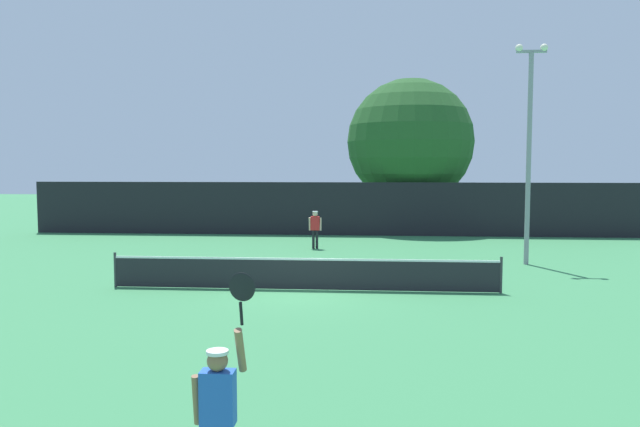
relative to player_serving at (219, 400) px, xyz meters
The scene contains 10 objects.
ground_plane 11.53m from the player_serving, 91.47° to the left, with size 120.00×120.00×0.00m, color #387F4C.
tennis_net 11.49m from the player_serving, 91.47° to the left, with size 11.67×0.08×1.07m.
perimeter_fence 26.16m from the player_serving, 90.64° to the left, with size 32.97×0.12×2.85m, color black.
player_serving is the anchor object (origin of this frame).
player_receiving 20.71m from the player_serving, 92.07° to the left, with size 0.57×0.25×1.69m.
tennis_ball 14.22m from the player_serving, 95.26° to the left, with size 0.07×0.07×0.07m, color #CCE033.
light_pole 18.92m from the player_serving, 65.88° to the left, with size 1.18×0.28×8.19m.
large_tree 30.07m from the player_serving, 82.22° to the left, with size 7.32×7.32×8.78m.
parked_car_near 34.30m from the player_serving, 95.77° to the left, with size 2.14×4.30×1.69m.
parked_car_mid 34.31m from the player_serving, 79.29° to the left, with size 1.92×4.20×1.69m.
Camera 1 is at (1.94, -17.97, 3.69)m, focal length 34.34 mm.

